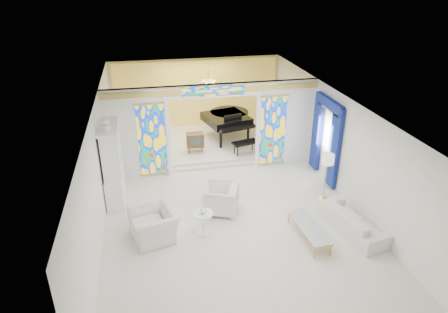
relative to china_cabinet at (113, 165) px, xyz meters
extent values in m
plane|color=silver|center=(3.22, -0.60, -1.17)|extent=(12.00, 12.00, 0.00)
cube|color=silver|center=(3.22, -0.60, 1.83)|extent=(7.00, 12.00, 0.02)
cube|color=white|center=(3.22, 5.40, 0.33)|extent=(7.00, 0.02, 3.00)
cube|color=white|center=(-0.28, -0.60, 0.33)|extent=(0.02, 12.00, 3.00)
cube|color=white|center=(6.72, -0.60, 0.33)|extent=(0.02, 12.00, 3.00)
cube|color=white|center=(0.72, 1.40, 0.33)|extent=(2.00, 0.18, 3.00)
cube|color=white|center=(5.72, 1.40, 0.33)|extent=(2.00, 0.18, 3.00)
cube|color=white|center=(3.22, 1.40, 1.63)|extent=(3.00, 0.18, 0.40)
cube|color=white|center=(1.72, 1.30, 0.13)|extent=(0.12, 0.06, 2.60)
cube|color=white|center=(4.72, 1.30, 0.13)|extent=(0.12, 0.06, 2.60)
cube|color=white|center=(3.22, 1.30, 1.48)|extent=(3.24, 0.06, 0.12)
cube|color=#E3BC55|center=(3.22, 1.30, 1.65)|extent=(7.00, 0.05, 0.18)
cube|color=gold|center=(1.19, 1.29, 0.13)|extent=(0.90, 0.04, 2.40)
cube|color=gold|center=(5.25, 1.29, 0.13)|extent=(0.90, 0.04, 2.40)
cube|color=gold|center=(3.22, 1.29, 1.65)|extent=(2.00, 0.04, 0.34)
cube|color=silver|center=(3.22, 3.50, -1.08)|extent=(6.80, 3.80, 0.18)
cube|color=#F2D954|center=(3.22, 5.28, 0.33)|extent=(6.70, 0.10, 2.90)
cylinder|color=gold|center=(3.42, 3.40, 1.38)|extent=(0.48, 0.48, 0.30)
cube|color=navy|center=(6.62, -0.55, 0.18)|extent=(0.12, 0.55, 2.60)
cube|color=navy|center=(6.62, 0.75, 0.18)|extent=(0.12, 0.55, 2.60)
cube|color=navy|center=(6.62, 0.10, 1.38)|extent=(0.14, 1.70, 0.30)
cube|color=gold|center=(6.62, 0.10, 1.21)|extent=(0.12, 1.50, 0.06)
cube|color=white|center=(0.00, 0.00, -0.72)|extent=(0.50, 1.40, 0.90)
cube|color=white|center=(0.00, 0.00, 0.43)|extent=(0.44, 1.30, 1.40)
cube|color=silver|center=(0.23, 0.00, 0.43)|extent=(0.01, 1.20, 1.30)
cube|color=white|center=(0.00, 0.00, 1.17)|extent=(0.56, 1.46, 0.08)
cylinder|color=white|center=(0.00, -0.35, 1.29)|extent=(0.22, 0.22, 0.16)
sphere|color=white|center=(0.00, -0.35, 1.45)|extent=(0.20, 0.20, 0.20)
imported|color=white|center=(1.03, -2.07, -0.77)|extent=(1.34, 1.45, 0.79)
imported|color=white|center=(2.94, -1.25, -0.75)|extent=(1.18, 1.17, 0.84)
imported|color=white|center=(6.17, -2.86, -0.86)|extent=(1.22, 2.23, 0.62)
cylinder|color=white|center=(2.29, -2.21, -0.55)|extent=(0.61, 0.61, 0.04)
cylinder|color=white|center=(2.29, -2.21, -0.86)|extent=(0.10, 0.10, 0.60)
cylinder|color=white|center=(2.29, -2.21, -1.15)|extent=(0.41, 0.41, 0.03)
imported|color=silver|center=(2.29, -2.21, -0.43)|extent=(0.23, 0.23, 0.20)
cube|color=silver|center=(4.89, -2.94, -0.82)|extent=(0.58, 1.65, 0.04)
cube|color=gold|center=(4.89, -2.94, -0.84)|extent=(0.61, 1.68, 0.03)
cube|color=gold|center=(4.73, -3.72, -1.00)|extent=(0.04, 0.04, 0.33)
cube|color=gold|center=(5.15, -3.70, -1.00)|extent=(0.04, 0.04, 0.33)
cube|color=gold|center=(4.64, -2.18, -1.00)|extent=(0.04, 0.04, 0.33)
cube|color=gold|center=(5.06, -2.16, -1.00)|extent=(0.04, 0.04, 0.33)
cylinder|color=gold|center=(6.09, -1.22, -1.16)|extent=(0.31, 0.31, 0.03)
cylinder|color=gold|center=(6.09, -1.22, -0.49)|extent=(0.03, 0.03, 1.35)
cylinder|color=silver|center=(6.09, -1.22, 0.17)|extent=(0.44, 0.44, 0.29)
cube|color=black|center=(4.11, 3.60, -0.19)|extent=(1.88, 1.96, 0.30)
cylinder|color=black|center=(4.33, 4.03, -0.19)|extent=(1.84, 1.84, 0.30)
cube|color=black|center=(4.34, 2.67, -0.23)|extent=(1.46, 0.65, 0.11)
cube|color=white|center=(4.36, 2.59, -0.21)|extent=(1.31, 0.42, 0.03)
cube|color=black|center=(4.25, 3.03, 0.05)|extent=(0.73, 0.21, 0.26)
cube|color=black|center=(4.49, 2.06, -0.57)|extent=(1.01, 0.59, 0.08)
cylinder|color=black|center=(3.73, 2.74, -0.66)|extent=(0.13, 0.13, 0.66)
cylinder|color=black|center=(4.85, 3.02, -0.66)|extent=(0.13, 0.13, 0.66)
cylinder|color=black|center=(4.06, 4.24, -0.66)|extent=(0.13, 0.13, 0.66)
cube|color=brown|center=(2.74, 2.56, -0.52)|extent=(0.63, 0.44, 0.50)
cube|color=#353A38|center=(2.73, 2.36, -0.49)|extent=(0.40, 0.03, 0.32)
cone|color=brown|center=(2.49, 2.42, -0.88)|extent=(0.04, 0.04, 0.22)
cone|color=brown|center=(2.97, 2.41, -0.88)|extent=(0.04, 0.04, 0.22)
cone|color=brown|center=(2.50, 2.72, -0.88)|extent=(0.04, 0.04, 0.22)
cone|color=brown|center=(2.98, 2.71, -0.88)|extent=(0.04, 0.04, 0.22)
camera|label=1|loc=(1.08, -10.73, 5.17)|focal=32.00mm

